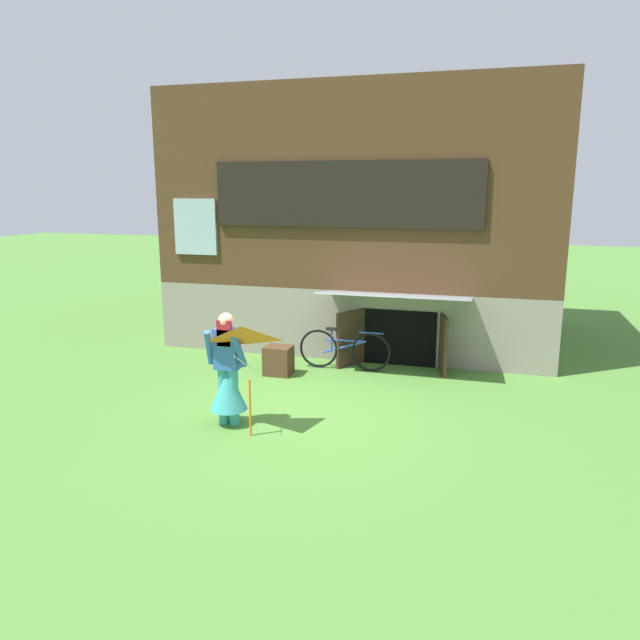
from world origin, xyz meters
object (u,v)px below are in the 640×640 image
object	(u,v)px
kite	(242,354)
bicycle_blue	(344,350)
person	(228,378)
wooden_crate	(278,360)

from	to	relation	value
kite	bicycle_blue	xyz separation A→B (m)	(0.49, 3.53, -0.83)
person	wooden_crate	distance (m)	2.42
person	bicycle_blue	distance (m)	3.17
kite	person	bearing A→B (deg)	130.90
kite	wooden_crate	distance (m)	3.11
person	wooden_crate	xyz separation A→B (m)	(-0.12, 2.38, -0.42)
kite	bicycle_blue	world-z (taller)	kite
bicycle_blue	person	bearing A→B (deg)	-108.66
person	wooden_crate	world-z (taller)	person
bicycle_blue	wooden_crate	bearing A→B (deg)	-150.85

